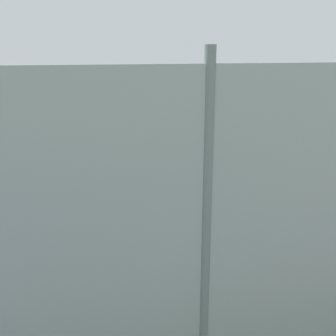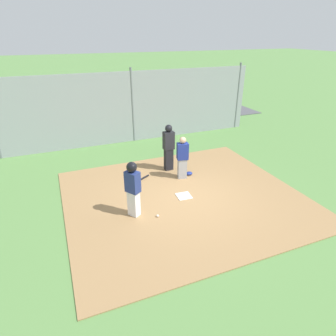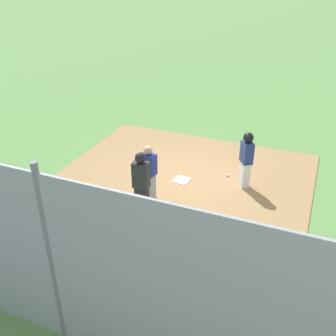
{
  "view_description": "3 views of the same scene",
  "coord_description": "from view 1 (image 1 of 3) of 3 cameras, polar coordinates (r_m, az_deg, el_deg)",
  "views": [
    {
      "loc": [
        -1.11,
        -9.06,
        3.34
      ],
      "look_at": [
        0.81,
        -0.46,
        0.79
      ],
      "focal_mm": 45.26,
      "sensor_mm": 36.0,
      "label": 1
    },
    {
      "loc": [
        3.39,
        7.02,
        4.73
      ],
      "look_at": [
        0.2,
        -0.84,
        0.68
      ],
      "focal_mm": 30.58,
      "sensor_mm": 36.0,
      "label": 2
    },
    {
      "loc": [
        3.37,
        -9.17,
        5.71
      ],
      "look_at": [
        -0.2,
        -0.55,
        0.67
      ],
      "focal_mm": 41.6,
      "sensor_mm": 36.0,
      "label": 3
    }
  ],
  "objects": [
    {
      "name": "ground_plane",
      "position": [
        9.72,
        -5.27,
        -4.01
      ],
      "size": [
        140.0,
        140.0,
        0.0
      ],
      "primitive_type": "plane",
      "color": "#5B8947"
    },
    {
      "name": "backstop_fence",
      "position": [
        3.98,
        5.04,
        -9.79
      ],
      "size": [
        12.0,
        0.1,
        3.35
      ],
      "color": "#93999E",
      "rests_on": "ground_plane"
    },
    {
      "name": "baseball_bat",
      "position": [
        8.44,
        2.43,
        -6.73
      ],
      "size": [
        0.72,
        0.46,
        0.06
      ],
      "primitive_type": "cylinder",
      "rotation": [
        0.0,
        1.57,
        3.68
      ],
      "color": "black",
      "rests_on": "dirt_infield"
    },
    {
      "name": "umpire",
      "position": [
        7.5,
        -5.68,
        -2.51
      ],
      "size": [
        0.39,
        0.28,
        1.74
      ],
      "rotation": [
        0.0,
        0.0,
        1.63
      ],
      "color": "black",
      "rests_on": "dirt_infield"
    },
    {
      "name": "catcher",
      "position": [
        8.29,
        -7.62,
        -1.7
      ],
      "size": [
        0.43,
        0.33,
        1.53
      ],
      "rotation": [
        0.0,
        0.0,
        1.36
      ],
      "color": "#9E9EA3",
      "rests_on": "dirt_infield"
    },
    {
      "name": "catcher_mask",
      "position": [
        8.43,
        -9.63,
        -6.76
      ],
      "size": [
        0.24,
        0.2,
        0.12
      ],
      "primitive_type": "ellipsoid",
      "color": "navy",
      "rests_on": "dirt_infield"
    },
    {
      "name": "dirt_infield",
      "position": [
        9.71,
        -5.27,
        -3.93
      ],
      "size": [
        7.2,
        6.4,
        0.03
      ],
      "primitive_type": "cube",
      "color": "#9E774C",
      "rests_on": "ground_plane"
    },
    {
      "name": "home_plate",
      "position": [
        9.7,
        -5.28,
        -3.79
      ],
      "size": [
        0.47,
        0.47,
        0.02
      ],
      "primitive_type": "cube",
      "rotation": [
        0.0,
        0.0,
        -0.07
      ],
      "color": "white",
      "rests_on": "dirt_infield"
    },
    {
      "name": "baseball",
      "position": [
        10.58,
        0.41,
        -1.86
      ],
      "size": [
        0.07,
        0.07,
        0.07
      ],
      "primitive_type": "sphere",
      "color": "white",
      "rests_on": "dirt_infield"
    },
    {
      "name": "runner",
      "position": [
        10.14,
        4.03,
        2.56
      ],
      "size": [
        0.43,
        0.46,
        1.63
      ],
      "rotation": [
        0.0,
        0.0,
        3.73
      ],
      "color": "silver",
      "rests_on": "dirt_infield"
    }
  ]
}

